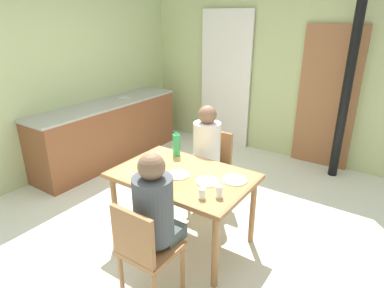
% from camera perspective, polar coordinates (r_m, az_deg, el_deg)
% --- Properties ---
extents(ground_plane, '(6.59, 6.59, 0.00)m').
position_cam_1_polar(ground_plane, '(3.71, -3.51, -13.24)').
color(ground_plane, silver).
extents(wall_back, '(4.49, 0.10, 2.62)m').
position_cam_1_polar(wall_back, '(5.34, 13.40, 12.29)').
color(wall_back, '#B8C584').
rests_on(wall_back, ground_plane).
extents(wall_left, '(0.10, 3.80, 2.62)m').
position_cam_1_polar(wall_left, '(5.11, -19.07, 11.32)').
color(wall_left, '#B4C487').
rests_on(wall_left, ground_plane).
extents(door_wooden, '(0.80, 0.05, 2.00)m').
position_cam_1_polar(door_wooden, '(5.07, 22.31, 7.24)').
color(door_wooden, '#97603A').
rests_on(door_wooden, ground_plane).
extents(stove_pipe_column, '(0.12, 0.12, 2.62)m').
position_cam_1_polar(stove_pipe_column, '(4.70, 25.39, 9.63)').
color(stove_pipe_column, black).
rests_on(stove_pipe_column, ground_plane).
extents(curtain_panel, '(0.90, 0.03, 2.20)m').
position_cam_1_polar(curtain_panel, '(5.58, 5.76, 10.96)').
color(curtain_panel, white).
rests_on(curtain_panel, ground_plane).
extents(kitchen_counter, '(0.61, 2.46, 0.91)m').
position_cam_1_polar(kitchen_counter, '(5.16, -14.25, 2.08)').
color(kitchen_counter, brown).
rests_on(kitchen_counter, ground_plane).
extents(dining_table, '(1.28, 0.85, 0.73)m').
position_cam_1_polar(dining_table, '(3.11, -1.57, -6.49)').
color(dining_table, '#9D673C').
rests_on(dining_table, ground_plane).
extents(chair_near_diner, '(0.40, 0.40, 0.87)m').
position_cam_1_polar(chair_near_diner, '(2.58, -8.25, -17.44)').
color(chair_near_diner, '#9D673C').
rests_on(chair_near_diner, ground_plane).
extents(chair_far_diner, '(0.40, 0.40, 0.87)m').
position_cam_1_polar(chair_far_diner, '(3.83, 3.50, -3.45)').
color(chair_far_diner, '#9D673C').
rests_on(chair_far_diner, ground_plane).
extents(person_near_diner, '(0.30, 0.37, 0.77)m').
position_cam_1_polar(person_near_diner, '(2.50, -6.47, -10.80)').
color(person_near_diner, '#45534F').
rests_on(person_near_diner, ground_plane).
extents(person_far_diner, '(0.30, 0.37, 0.77)m').
position_cam_1_polar(person_far_diner, '(3.61, 2.48, -0.12)').
color(person_far_diner, silver).
rests_on(person_far_diner, ground_plane).
extents(water_bottle_green_near, '(0.08, 0.08, 0.27)m').
position_cam_1_polar(water_bottle_green_near, '(3.41, -2.72, -0.04)').
color(water_bottle_green_near, '#2C9A57').
rests_on(water_bottle_green_near, dining_table).
extents(dinner_plate_near_left, '(0.21, 0.21, 0.01)m').
position_cam_1_polar(dinner_plate_near_left, '(3.04, -2.37, -5.35)').
color(dinner_plate_near_left, white).
rests_on(dinner_plate_near_left, dining_table).
extents(dinner_plate_near_right, '(0.21, 0.21, 0.01)m').
position_cam_1_polar(dinner_plate_near_right, '(2.93, 2.71, -6.51)').
color(dinner_plate_near_right, white).
rests_on(dinner_plate_near_right, dining_table).
extents(dinner_plate_far_center, '(0.23, 0.23, 0.01)m').
position_cam_1_polar(dinner_plate_far_center, '(2.97, 7.37, -6.18)').
color(dinner_plate_far_center, white).
rests_on(dinner_plate_far_center, dining_table).
extents(drinking_glass_by_near_diner, '(0.06, 0.06, 0.10)m').
position_cam_1_polar(drinking_glass_by_near_diner, '(2.69, 4.71, -8.18)').
color(drinking_glass_by_near_diner, silver).
rests_on(drinking_glass_by_near_diner, dining_table).
extents(drinking_glass_by_far_diner, '(0.06, 0.06, 0.09)m').
position_cam_1_polar(drinking_glass_by_far_diner, '(2.67, 1.74, -8.52)').
color(drinking_glass_by_far_diner, silver).
rests_on(drinking_glass_by_far_diner, dining_table).
extents(bread_plate_sliced, '(0.19, 0.19, 0.02)m').
position_cam_1_polar(bread_plate_sliced, '(3.31, -7.11, -3.07)').
color(bread_plate_sliced, '#DBB77A').
rests_on(bread_plate_sliced, dining_table).
extents(cutlery_knife_near, '(0.15, 0.05, 0.00)m').
position_cam_1_polar(cutlery_knife_near, '(3.13, -10.54, -4.95)').
color(cutlery_knife_near, silver).
rests_on(cutlery_knife_near, dining_table).
extents(cutlery_fork_near, '(0.05, 0.15, 0.00)m').
position_cam_1_polar(cutlery_fork_near, '(3.53, -5.95, -1.57)').
color(cutlery_fork_near, silver).
rests_on(cutlery_fork_near, dining_table).
extents(cutlery_knife_far, '(0.10, 0.13, 0.00)m').
position_cam_1_polar(cutlery_knife_far, '(2.94, -7.54, -6.60)').
color(cutlery_knife_far, silver).
rests_on(cutlery_knife_far, dining_table).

